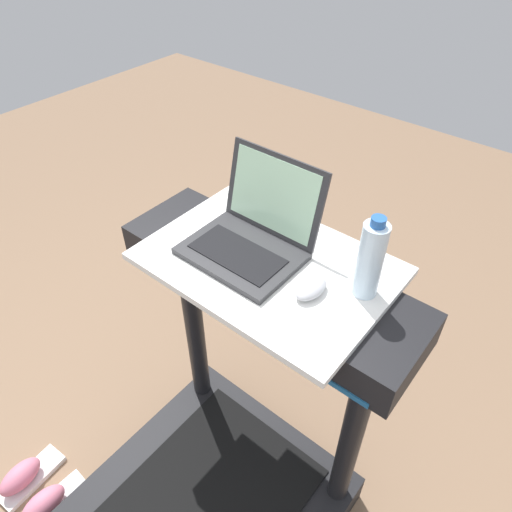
{
  "coord_description": "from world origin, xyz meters",
  "views": [
    {
      "loc": [
        0.58,
        -0.05,
        1.91
      ],
      "look_at": [
        0.0,
        0.65,
        1.12
      ],
      "focal_mm": 33.05,
      "sensor_mm": 36.0,
      "label": 1
    }
  ],
  "objects": [
    {
      "name": "desk_board",
      "position": [
        0.0,
        0.7,
        1.06
      ],
      "size": [
        0.66,
        0.46,
        0.02
      ],
      "primitive_type": "cube",
      "color": "white",
      "rests_on": "treadmill_base"
    },
    {
      "name": "laptop",
      "position": [
        -0.07,
        0.72,
        1.12
      ],
      "size": [
        0.31,
        0.28,
        0.24
      ],
      "rotation": [
        0.0,
        0.0,
        -0.08
      ],
      "color": "#2D2D30",
      "rests_on": "desk_board"
    },
    {
      "name": "computer_mouse",
      "position": [
        0.16,
        0.67,
        1.09
      ],
      "size": [
        0.07,
        0.1,
        0.03
      ],
      "primitive_type": "ellipsoid",
      "rotation": [
        0.0,
        0.0,
        -0.06
      ],
      "color": "#B2B2B7",
      "rests_on": "desk_board"
    },
    {
      "name": "water_bottle",
      "position": [
        0.26,
        0.76,
        1.18
      ],
      "size": [
        0.06,
        0.06,
        0.23
      ],
      "color": "silver",
      "rests_on": "desk_board"
    },
    {
      "name": "sneaker_left",
      "position": [
        -0.65,
        0.01,
        0.05
      ],
      "size": [
        0.12,
        0.27,
        0.11
      ],
      "color": "white",
      "rests_on": "ground"
    },
    {
      "name": "sneaker_right",
      "position": [
        -0.49,
        0.01,
        0.05
      ],
      "size": [
        0.11,
        0.26,
        0.11
      ],
      "color": "white",
      "rests_on": "ground"
    }
  ]
}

